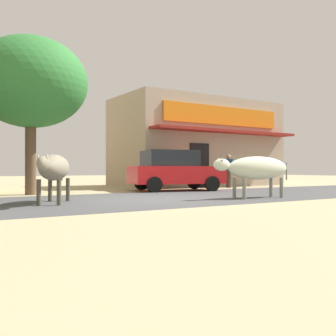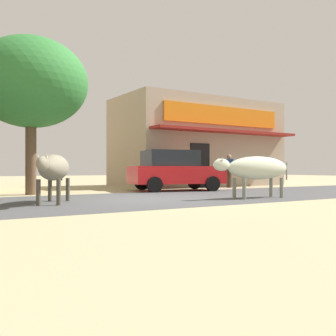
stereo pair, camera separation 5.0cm
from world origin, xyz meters
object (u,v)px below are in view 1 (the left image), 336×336
(roadside_tree, at_px, (31,83))
(pedestrian_by_shop, at_px, (229,168))
(parked_hatchback_car, at_px, (174,170))
(cow_far_dark, at_px, (257,168))
(cow_near_brown, at_px, (54,168))

(roadside_tree, distance_m, pedestrian_by_shop, 9.68)
(roadside_tree, distance_m, parked_hatchback_car, 6.34)
(parked_hatchback_car, relative_size, pedestrian_by_shop, 2.56)
(parked_hatchback_car, height_order, pedestrian_by_shop, parked_hatchback_car)
(roadside_tree, xyz_separation_m, parked_hatchback_car, (5.55, -0.55, -3.02))
(pedestrian_by_shop, bearing_deg, roadside_tree, -178.28)
(pedestrian_by_shop, bearing_deg, cow_far_dark, -123.96)
(cow_near_brown, bearing_deg, pedestrian_by_shop, 23.31)
(parked_hatchback_car, relative_size, cow_far_dark, 1.38)
(roadside_tree, distance_m, cow_far_dark, 8.17)
(parked_hatchback_car, distance_m, cow_far_dark, 4.76)
(cow_far_dark, height_order, pedestrian_by_shop, pedestrian_by_shop)
(parked_hatchback_car, xyz_separation_m, cow_near_brown, (-5.88, -3.28, 0.08))
(cow_far_dark, relative_size, pedestrian_by_shop, 1.85)
(cow_near_brown, xyz_separation_m, pedestrian_by_shop, (9.54, 4.11, 0.00))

